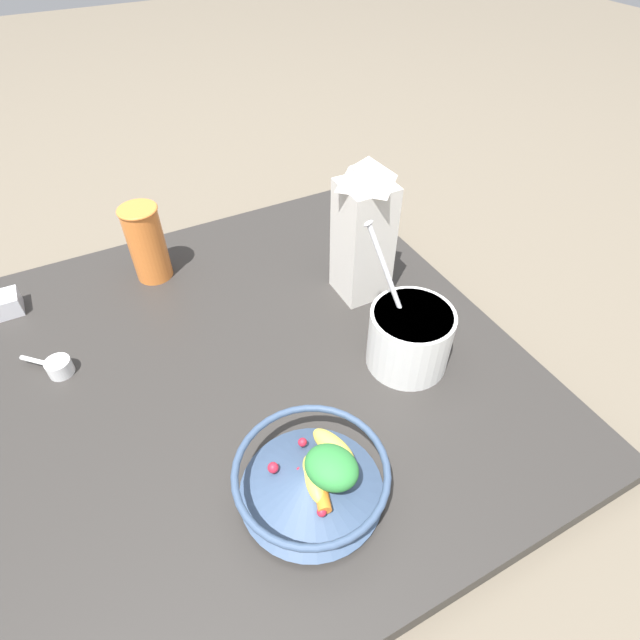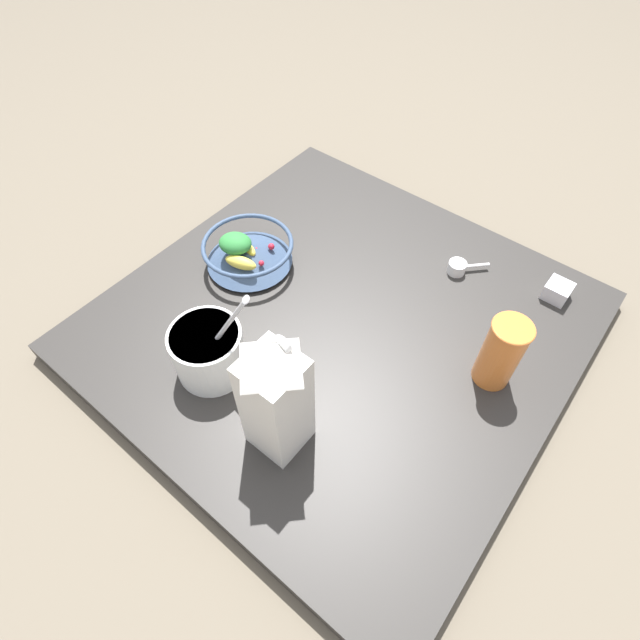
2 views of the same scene
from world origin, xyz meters
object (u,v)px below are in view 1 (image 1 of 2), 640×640
yogurt_tub (410,335)px  milk_carton (363,230)px  fruit_bowl (315,477)px  drinking_cup (146,242)px  spice_jar (6,305)px

yogurt_tub → milk_carton: bearing=172.6°
fruit_bowl → drinking_cup: (-0.57, -0.07, 0.04)m
milk_carton → drinking_cup: bearing=-123.9°
drinking_cup → spice_jar: bearing=-93.6°
spice_jar → fruit_bowl: bearing=30.5°
spice_jar → milk_carton: bearing=68.0°
fruit_bowl → milk_carton: bearing=141.3°
milk_carton → drinking_cup: milk_carton is taller
fruit_bowl → spice_jar: bearing=-149.5°
milk_carton → spice_jar: (-0.25, -0.62, -0.12)m
yogurt_tub → spice_jar: yogurt_tub is taller
drinking_cup → yogurt_tub: bearing=36.7°
spice_jar → drinking_cup: bearing=86.4°
yogurt_tub → drinking_cup: (-0.43, -0.32, 0.02)m
fruit_bowl → yogurt_tub: size_ratio=0.85×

